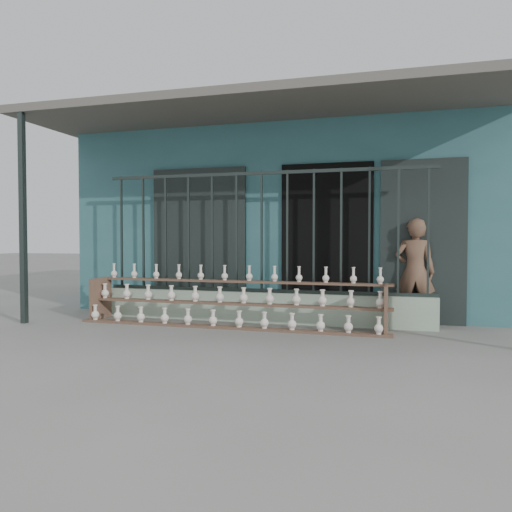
# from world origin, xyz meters

# --- Properties ---
(ground) EXTENTS (60.00, 60.00, 0.00)m
(ground) POSITION_xyz_m (0.00, 0.00, 0.00)
(ground) COLOR slate
(workshop_building) EXTENTS (7.40, 6.60, 3.21)m
(workshop_building) POSITION_xyz_m (0.00, 4.23, 1.62)
(workshop_building) COLOR #32646A
(workshop_building) RESTS_ON ground
(parapet_wall) EXTENTS (5.00, 0.20, 0.45)m
(parapet_wall) POSITION_xyz_m (0.00, 1.30, 0.23)
(parapet_wall) COLOR #A9C5AA
(parapet_wall) RESTS_ON ground
(security_fence) EXTENTS (5.00, 0.04, 1.80)m
(security_fence) POSITION_xyz_m (-0.00, 1.30, 1.35)
(security_fence) COLOR #283330
(security_fence) RESTS_ON parapet_wall
(shelf_rack) EXTENTS (4.50, 0.68, 0.85)m
(shelf_rack) POSITION_xyz_m (-0.34, 0.89, 0.36)
(shelf_rack) COLOR brown
(shelf_rack) RESTS_ON ground
(elderly_woman) EXTENTS (0.56, 0.37, 1.54)m
(elderly_woman) POSITION_xyz_m (2.19, 1.68, 0.77)
(elderly_woman) COLOR brown
(elderly_woman) RESTS_ON ground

